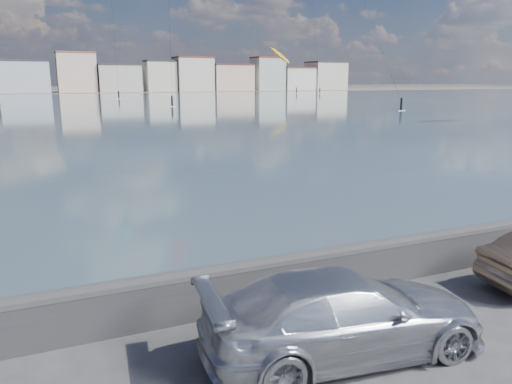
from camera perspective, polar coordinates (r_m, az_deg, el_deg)
ground at (r=8.71m, az=4.84°, el=-20.48°), size 700.00×700.00×0.00m
bay_water at (r=98.05m, az=-21.84°, el=9.12°), size 500.00×177.00×0.00m
far_shore_strip at (r=206.45m, az=-23.06°, el=10.49°), size 500.00×60.00×0.00m
seawall at (r=10.60m, az=-2.17°, el=-10.50°), size 400.00×0.36×1.08m
far_buildings at (r=192.43m, az=-22.74°, el=12.22°), size 240.79×13.26×14.60m
car_silver at (r=9.13m, az=10.05°, el=-13.58°), size 5.31×2.58×1.49m
kitesurfer_6 at (r=173.76m, az=2.77°, el=15.30°), size 6.41×12.14×15.72m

